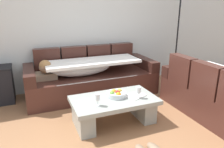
% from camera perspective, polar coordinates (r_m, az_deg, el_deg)
% --- Properties ---
extents(ground_plane, '(14.00, 14.00, 0.00)m').
position_cam_1_polar(ground_plane, '(2.83, 2.05, -17.43)').
color(ground_plane, '#966643').
extents(back_wall, '(9.00, 0.10, 2.70)m').
position_cam_1_polar(back_wall, '(4.38, -9.60, 13.76)').
color(back_wall, silver).
rests_on(back_wall, ground_plane).
extents(couch_along_wall, '(2.40, 0.92, 0.88)m').
position_cam_1_polar(couch_along_wall, '(4.09, -5.90, -0.95)').
color(couch_along_wall, '#45241D').
rests_on(couch_along_wall, ground_plane).
extents(couch_near_window, '(0.92, 1.90, 0.88)m').
position_cam_1_polar(couch_near_window, '(3.62, 27.13, -5.30)').
color(couch_near_window, '#45241D').
rests_on(couch_near_window, ground_plane).
extents(coffee_table, '(1.20, 0.68, 0.38)m').
position_cam_1_polar(coffee_table, '(3.11, 0.52, -8.86)').
color(coffee_table, '#989F97').
rests_on(coffee_table, ground_plane).
extents(fruit_bowl, '(0.28, 0.28, 0.10)m').
position_cam_1_polar(fruit_bowl, '(3.09, 1.16, -5.32)').
color(fruit_bowl, silver).
rests_on(fruit_bowl, coffee_table).
extents(wine_glass_near_left, '(0.07, 0.07, 0.17)m').
position_cam_1_polar(wine_glass_near_left, '(2.79, -3.90, -6.30)').
color(wine_glass_near_left, silver).
rests_on(wine_glass_near_left, coffee_table).
extents(wine_glass_near_right, '(0.07, 0.07, 0.17)m').
position_cam_1_polar(wine_glass_near_right, '(3.03, 7.06, -4.40)').
color(wine_glass_near_right, silver).
rests_on(wine_glass_near_right, coffee_table).
extents(open_magazine, '(0.34, 0.30, 0.01)m').
position_cam_1_polar(open_magazine, '(3.14, 6.24, -5.76)').
color(open_magazine, white).
rests_on(open_magazine, coffee_table).
extents(floor_lamp, '(0.33, 0.31, 1.95)m').
position_cam_1_polar(floor_lamp, '(4.92, 16.98, 10.91)').
color(floor_lamp, black).
rests_on(floor_lamp, ground_plane).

